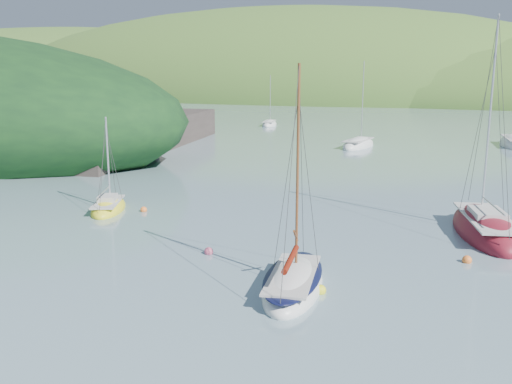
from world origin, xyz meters
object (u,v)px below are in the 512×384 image
at_px(distant_sloop_a, 358,145).
at_px(distant_sloop_c, 269,125).
at_px(daysailer_white, 293,284).
at_px(sailboat_yellow, 109,208).
at_px(sloop_red, 485,230).

relative_size(distant_sloop_a, distant_sloop_c, 1.25).
bearing_deg(distant_sloop_a, daysailer_white, -74.07).
distance_m(sailboat_yellow, distant_sloop_c, 57.53).
height_order(sailboat_yellow, distant_sloop_a, distant_sloop_a).
height_order(sloop_red, sailboat_yellow, sloop_red).
height_order(sloop_red, distant_sloop_a, sloop_red).
distance_m(daysailer_white, distant_sloop_a, 45.67).
relative_size(sloop_red, distant_sloop_a, 1.21).
bearing_deg(sailboat_yellow, distant_sloop_a, 52.64).
height_order(daysailer_white, distant_sloop_c, daysailer_white).
bearing_deg(sailboat_yellow, sloop_red, -15.49).
xyz_separation_m(sailboat_yellow, distant_sloop_c, (-11.09, 56.45, -0.01)).
relative_size(daysailer_white, sloop_red, 0.77).
bearing_deg(distant_sloop_a, sloop_red, -59.32).
xyz_separation_m(daysailer_white, sloop_red, (7.33, 11.97, 0.01)).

